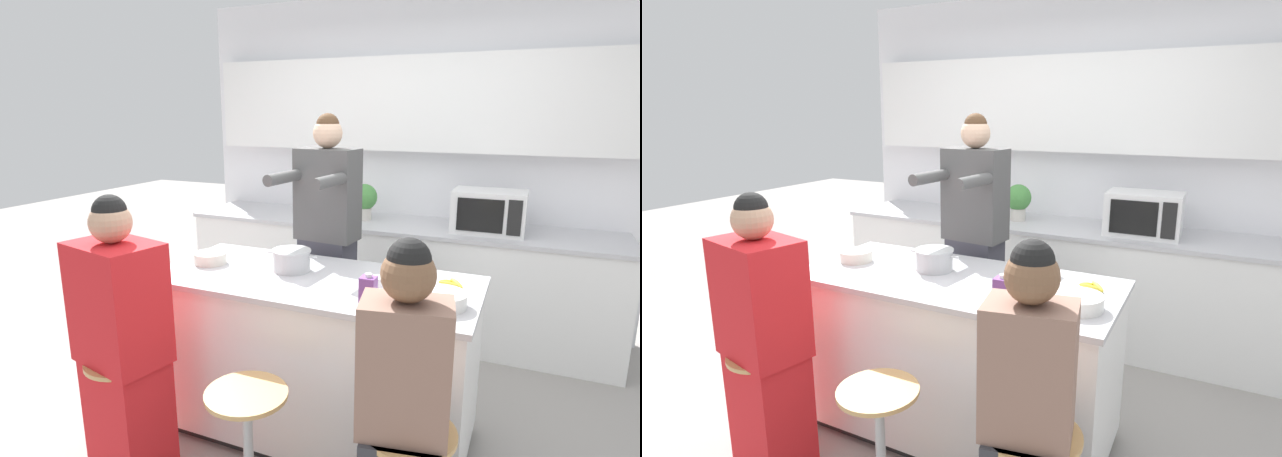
# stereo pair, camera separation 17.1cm
# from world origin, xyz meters

# --- Properties ---
(ground_plane) EXTENTS (16.00, 16.00, 0.00)m
(ground_plane) POSITION_xyz_m (0.00, 0.00, 0.00)
(ground_plane) COLOR gray
(wall_back) EXTENTS (3.68, 0.22, 2.70)m
(wall_back) POSITION_xyz_m (0.00, 1.88, 1.54)
(wall_back) COLOR white
(wall_back) RESTS_ON ground_plane
(back_counter) EXTENTS (3.42, 0.70, 0.90)m
(back_counter) POSITION_xyz_m (0.00, 1.55, 0.45)
(back_counter) COLOR white
(back_counter) RESTS_ON ground_plane
(kitchen_island) EXTENTS (1.71, 0.78, 0.91)m
(kitchen_island) POSITION_xyz_m (0.00, 0.00, 0.46)
(kitchen_island) COLOR black
(kitchen_island) RESTS_ON ground_plane
(bar_stool_leftmost) EXTENTS (0.38, 0.38, 0.63)m
(bar_stool_leftmost) POSITION_xyz_m (-0.69, -0.68, 0.33)
(bar_stool_leftmost) COLOR tan
(bar_stool_leftmost) RESTS_ON ground_plane
(bar_stool_center) EXTENTS (0.38, 0.38, 0.63)m
(bar_stool_center) POSITION_xyz_m (0.00, -0.69, 0.33)
(bar_stool_center) COLOR tan
(bar_stool_center) RESTS_ON ground_plane
(person_cooking) EXTENTS (0.44, 0.58, 1.76)m
(person_cooking) POSITION_xyz_m (-0.17, 0.59, 0.88)
(person_cooking) COLOR #383842
(person_cooking) RESTS_ON ground_plane
(person_wrapped_blanket) EXTENTS (0.47, 0.37, 1.42)m
(person_wrapped_blanket) POSITION_xyz_m (-0.68, -0.69, 0.67)
(person_wrapped_blanket) COLOR red
(person_wrapped_blanket) RESTS_ON ground_plane
(person_seated_near) EXTENTS (0.36, 0.31, 1.36)m
(person_seated_near) POSITION_xyz_m (0.66, -0.69, 0.64)
(person_seated_near) COLOR #333338
(person_seated_near) RESTS_ON ground_plane
(cooking_pot) EXTENTS (0.30, 0.22, 0.12)m
(cooking_pot) POSITION_xyz_m (-0.16, 0.06, 0.97)
(cooking_pot) COLOR #B7BABC
(cooking_pot) RESTS_ON kitchen_island
(fruit_bowl) EXTENTS (0.23, 0.23, 0.07)m
(fruit_bowl) POSITION_xyz_m (0.68, -0.13, 0.95)
(fruit_bowl) COLOR white
(fruit_bowl) RESTS_ON kitchen_island
(mixing_bowl_steel) EXTENTS (0.19, 0.19, 0.06)m
(mixing_bowl_steel) POSITION_xyz_m (-0.66, -0.01, 0.95)
(mixing_bowl_steel) COLOR silver
(mixing_bowl_steel) RESTS_ON kitchen_island
(coffee_cup_near) EXTENTS (0.11, 0.08, 0.08)m
(coffee_cup_near) POSITION_xyz_m (0.38, -0.09, 0.96)
(coffee_cup_near) COLOR white
(coffee_cup_near) RESTS_ON kitchen_island
(banana_bunch) EXTENTS (0.14, 0.10, 0.05)m
(banana_bunch) POSITION_xyz_m (0.69, 0.14, 0.94)
(banana_bunch) COLOR yellow
(banana_bunch) RESTS_ON kitchen_island
(juice_carton) EXTENTS (0.07, 0.07, 0.17)m
(juice_carton) POSITION_xyz_m (0.40, -0.32, 1.00)
(juice_carton) COLOR #7A428E
(juice_carton) RESTS_ON kitchen_island
(microwave) EXTENTS (0.51, 0.35, 0.31)m
(microwave) POSITION_xyz_m (0.73, 1.50, 1.05)
(microwave) COLOR white
(microwave) RESTS_ON back_counter
(potted_plant) EXTENTS (0.21, 0.21, 0.30)m
(potted_plant) POSITION_xyz_m (-0.25, 1.55, 1.07)
(potted_plant) COLOR beige
(potted_plant) RESTS_ON back_counter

